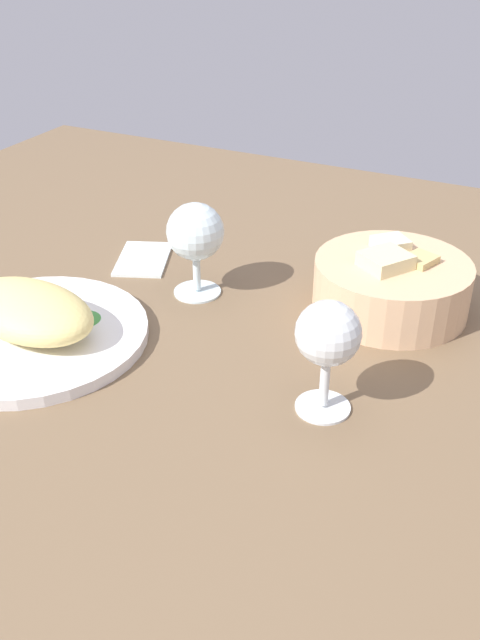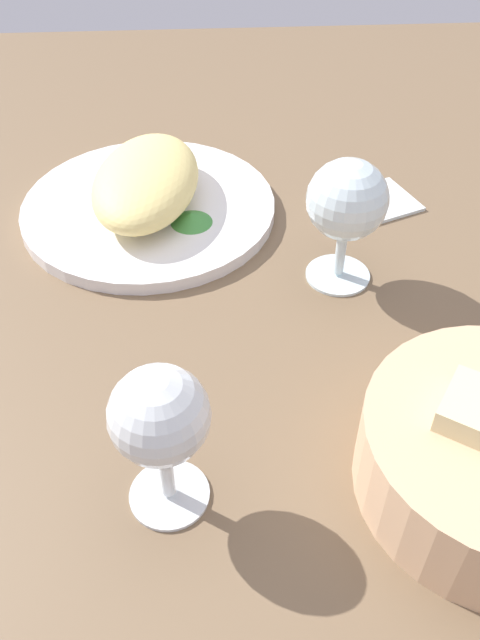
{
  "view_description": "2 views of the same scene",
  "coord_description": "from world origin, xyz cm",
  "px_view_note": "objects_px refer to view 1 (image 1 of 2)",
  "views": [
    {
      "loc": [
        37.59,
        -58.45,
        45.54
      ],
      "look_at": [
        6.69,
        5.02,
        3.08
      ],
      "focal_mm": 39.88,
      "sensor_mm": 36.0,
      "label": 1
    },
    {
      "loc": [
        46.23,
        0.92,
        42.01
      ],
      "look_at": [
        5.83,
        3.36,
        3.71
      ],
      "focal_mm": 37.66,
      "sensor_mm": 36.0,
      "label": 2
    }
  ],
  "objects_px": {
    "plate": "(32,335)",
    "wine_glass_near": "(328,339)",
    "wine_glass_far": "(195,235)",
    "folded_napkin": "(143,258)",
    "bread_basket": "(391,284)"
  },
  "relations": [
    {
      "from": "wine_glass_near",
      "to": "wine_glass_far",
      "type": "bearing_deg",
      "value": 145.82
    },
    {
      "from": "folded_napkin",
      "to": "plate",
      "type": "bearing_deg",
      "value": 157.61
    },
    {
      "from": "plate",
      "to": "wine_glass_far",
      "type": "height_order",
      "value": "wine_glass_far"
    },
    {
      "from": "wine_glass_far",
      "to": "folded_napkin",
      "type": "height_order",
      "value": "wine_glass_far"
    },
    {
      "from": "plate",
      "to": "wine_glass_near",
      "type": "distance_m",
      "value": 0.36
    },
    {
      "from": "folded_napkin",
      "to": "bread_basket",
      "type": "bearing_deg",
      "value": -109.1
    },
    {
      "from": "wine_glass_far",
      "to": "folded_napkin",
      "type": "relative_size",
      "value": 1.14
    },
    {
      "from": "wine_glass_near",
      "to": "folded_napkin",
      "type": "xyz_separation_m",
      "value": [
        -0.35,
        0.21,
        -0.08
      ]
    },
    {
      "from": "plate",
      "to": "folded_napkin",
      "type": "relative_size",
      "value": 2.49
    },
    {
      "from": "plate",
      "to": "wine_glass_far",
      "type": "relative_size",
      "value": 2.18
    },
    {
      "from": "plate",
      "to": "folded_napkin",
      "type": "distance_m",
      "value": 0.24
    },
    {
      "from": "plate",
      "to": "wine_glass_near",
      "type": "height_order",
      "value": "wine_glass_near"
    },
    {
      "from": "bread_basket",
      "to": "folded_napkin",
      "type": "xyz_separation_m",
      "value": [
        -0.36,
        -0.02,
        -0.03
      ]
    },
    {
      "from": "folded_napkin",
      "to": "wine_glass_near",
      "type": "bearing_deg",
      "value": -142.88
    },
    {
      "from": "wine_glass_far",
      "to": "folded_napkin",
      "type": "distance_m",
      "value": 0.15
    }
  ]
}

